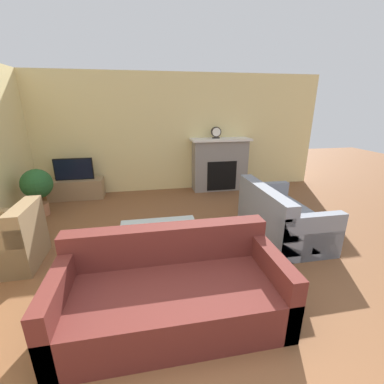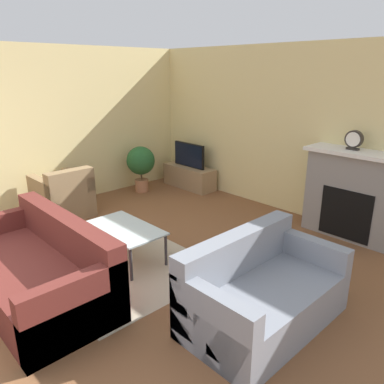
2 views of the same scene
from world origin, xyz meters
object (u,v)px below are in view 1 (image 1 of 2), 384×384
Objects in this scene: potted_plant at (37,186)px; tv at (74,169)px; couch_loveseat at (280,218)px; armchair_by_window at (5,245)px; mantel_clock at (216,132)px; couch_sectional at (172,291)px; coffee_table at (159,229)px.

tv is at bearing 62.42° from potted_plant.
tv is 0.51× the size of couch_loveseat.
couch_loveseat is at bearing 90.94° from armchair_by_window.
tv is 3.00× the size of mantel_clock.
mantel_clock is (3.66, 0.93, 0.82)m from potted_plant.
couch_sectional is 2.31m from couch_loveseat.
couch_sectional is 1.13m from coffee_table.
armchair_by_window is at bearing 148.39° from couch_sectional.
mantel_clock reaches higher than couch_loveseat.
armchair_by_window is at bearing -96.74° from tv.
couch_loveseat is at bearing 6.70° from coffee_table.
armchair_by_window is (-3.89, -0.11, 0.01)m from couch_loveseat.
mantel_clock is at bearing 8.65° from couch_loveseat.
coffee_table is 3.29m from mantel_clock.
couch_sectional is at bearing 125.75° from couch_loveseat.
coffee_table is at bearing 92.31° from couch_sectional.
armchair_by_window is (-0.30, -2.55, -0.37)m from tv.
couch_loveseat is at bearing -34.13° from tv.
potted_plant reaches higher than armchair_by_window.
tv reaches higher than couch_loveseat.
armchair_by_window is 4.51m from mantel_clock.
tv reaches higher than potted_plant.
potted_plant is at bearing 68.76° from couch_loveseat.
couch_loveseat is 5.87× the size of mantel_clock.
mantel_clock is (1.50, 3.86, 1.11)m from couch_sectional.
potted_plant reaches higher than couch_loveseat.
couch_sectional is 7.84× the size of mantel_clock.
coffee_table is 1.17× the size of potted_plant.
couch_loveseat is at bearing -21.24° from potted_plant.
mantel_clock reaches higher than couch_sectional.
armchair_by_window is 1.98m from coffee_table.
couch_sectional is 3.65m from potted_plant.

